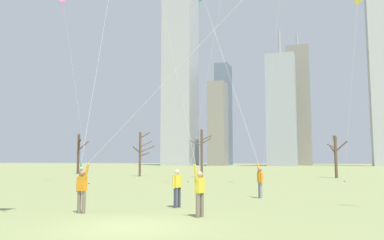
{
  "coord_description": "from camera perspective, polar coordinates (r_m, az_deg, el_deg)",
  "views": [
    {
      "loc": [
        5.69,
        -10.4,
        2.02
      ],
      "look_at": [
        0.0,
        6.0,
        3.87
      ],
      "focal_mm": 35.28,
      "sensor_mm": 36.0,
      "label": 1
    }
  ],
  "objects": [
    {
      "name": "kite_flyer_midfield_center_teal",
      "position": [
        22.27,
        7.94,
        -1.6
      ],
      "size": [
        5.8,
        7.87,
        15.63
      ],
      "color": "gray",
      "rests_on": "ground"
    },
    {
      "name": "bare_tree_right_of_center",
      "position": [
        58.45,
        -16.74,
        -4.72
      ],
      "size": [
        1.3,
        2.04,
        5.84
      ],
      "color": "#4C3828",
      "rests_on": "ground"
    },
    {
      "name": "bare_tree_leftmost",
      "position": [
        47.43,
        -7.76,
        -4.9
      ],
      "size": [
        2.13,
        2.76,
        5.52
      ],
      "color": "brown",
      "rests_on": "ground"
    },
    {
      "name": "bystander_strolling_midfield",
      "position": [
        16.42,
        -2.25,
        -9.96
      ],
      "size": [
        0.33,
        0.47,
        1.62
      ],
      "color": "#33384C",
      "rests_on": "ground"
    },
    {
      "name": "skyline_short_annex",
      "position": [
        136.46,
        3.93,
        -0.54
      ],
      "size": [
        6.13,
        6.89,
        30.23
      ],
      "color": "gray",
      "rests_on": "ground"
    },
    {
      "name": "distant_kite_high_overhead_pink",
      "position": [
        35.56,
        -18.52,
        13.94
      ],
      "size": [
        2.68,
        1.66,
        16.37
      ],
      "color": "pink",
      "rests_on": "ground"
    },
    {
      "name": "distant_kite_drifting_right_yellow",
      "position": [
        42.67,
        23.52,
        12.82
      ],
      "size": [
        2.52,
        2.53,
        18.62
      ],
      "color": "yellow",
      "rests_on": "ground"
    },
    {
      "name": "kite_flyer_foreground_right_purple",
      "position": [
        14.22,
        -8.9,
        -1.83
      ],
      "size": [
        15.96,
        0.89,
        16.74
      ],
      "color": "#726656",
      "rests_on": "ground"
    },
    {
      "name": "skyline_tall_tower",
      "position": [
        148.34,
        15.86,
        2.2
      ],
      "size": [
        8.54,
        5.8,
        50.06
      ],
      "color": "gray",
      "rests_on": "ground"
    },
    {
      "name": "bare_tree_rightmost",
      "position": [
        44.47,
        1.51,
        -4.85
      ],
      "size": [
        2.63,
        1.21,
        5.61
      ],
      "color": "brown",
      "rests_on": "ground"
    },
    {
      "name": "bare_tree_left_of_center",
      "position": [
        45.81,
        20.92,
        -4.86
      ],
      "size": [
        2.23,
        1.89,
        4.93
      ],
      "color": "brown",
      "rests_on": "ground"
    },
    {
      "name": "skyline_wide_slab",
      "position": [
        143.88,
        26.27,
        7.09
      ],
      "size": [
        5.78,
        6.46,
        74.38
      ],
      "color": "#B2B2B7",
      "rests_on": "ground"
    },
    {
      "name": "skyline_mid_tower_right",
      "position": [
        130.76,
        13.32,
        1.54
      ],
      "size": [
        9.56,
        6.84,
        46.33
      ],
      "color": "#9EA3AD",
      "rests_on": "ground"
    },
    {
      "name": "ground_plane",
      "position": [
        12.03,
        -9.77,
        -15.66
      ],
      "size": [
        400.0,
        400.0,
        0.0
      ],
      "primitive_type": "plane",
      "color": "#848E56"
    },
    {
      "name": "skyline_mid_tower_left",
      "position": [
        146.68,
        -1.77,
        6.17
      ],
      "size": [
        11.39,
        11.34,
        75.13
      ],
      "color": "#B2B2B7",
      "rests_on": "ground"
    },
    {
      "name": "skyline_squat_block",
      "position": [
        152.32,
        4.8,
        0.85
      ],
      "size": [
        5.28,
        8.92,
        40.56
      ],
      "color": "slate",
      "rests_on": "ground"
    },
    {
      "name": "kite_flyer_midfield_right_white",
      "position": [
        25.43,
        -14.81,
        2.16
      ],
      "size": [
        3.02,
        8.43,
        18.98
      ],
      "color": "gray",
      "rests_on": "ground"
    },
    {
      "name": "kite_flyer_foreground_left_blue",
      "position": [
        12.76,
        -1.64,
        2.81
      ],
      "size": [
        2.19,
        8.05,
        20.4
      ],
      "color": "#726656",
      "rests_on": "ground"
    }
  ]
}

